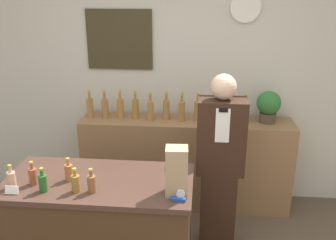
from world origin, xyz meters
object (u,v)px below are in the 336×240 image
object	(u,v)px
potted_plant	(269,105)
tape_dispenser	(179,197)
paper_bag	(177,171)
shopkeeper	(220,165)

from	to	relation	value
potted_plant	tape_dispenser	bearing A→B (deg)	-118.13
paper_bag	tape_dispenser	xyz separation A→B (m)	(0.02, -0.07, -0.14)
potted_plant	paper_bag	xyz separation A→B (m)	(-0.80, -1.37, -0.04)
potted_plant	paper_bag	world-z (taller)	potted_plant
paper_bag	shopkeeper	bearing A→B (deg)	65.67
shopkeeper	tape_dispenser	distance (m)	0.84
potted_plant	shopkeeper	bearing A→B (deg)	-125.54
tape_dispenser	shopkeeper	bearing A→B (deg)	69.33
shopkeeper	paper_bag	world-z (taller)	shopkeeper
potted_plant	tape_dispenser	world-z (taller)	potted_plant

